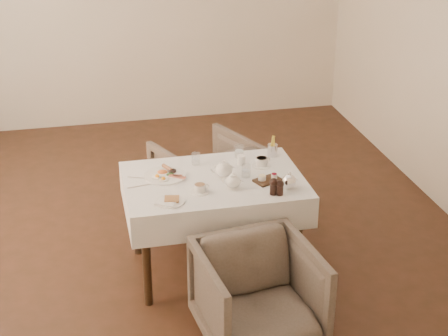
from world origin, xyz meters
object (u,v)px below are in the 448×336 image
teapot_centre (224,168)px  table (214,193)px  breakfast_plate (165,175)px  armchair_near (258,296)px  armchair_far (207,179)px

teapot_centre → table: bearing=-159.1°
table → breakfast_plate: (-0.33, 0.12, 0.13)m
armchair_near → teapot_centre: bearing=84.4°
table → teapot_centre: teapot_centre is taller
breakfast_plate → armchair_far: bearing=56.5°
table → teapot_centre: size_ratio=7.43×
breakfast_plate → teapot_centre: size_ratio=1.77×
armchair_far → armchair_near: bearing=65.4°
breakfast_plate → teapot_centre: 0.43m
breakfast_plate → teapot_centre: teapot_centre is taller
armchair_far → breakfast_plate: 0.93m
armchair_near → armchair_far: bearing=82.4°
table → armchair_near: table is taller
table → armchair_near: 0.93m
table → breakfast_plate: 0.38m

